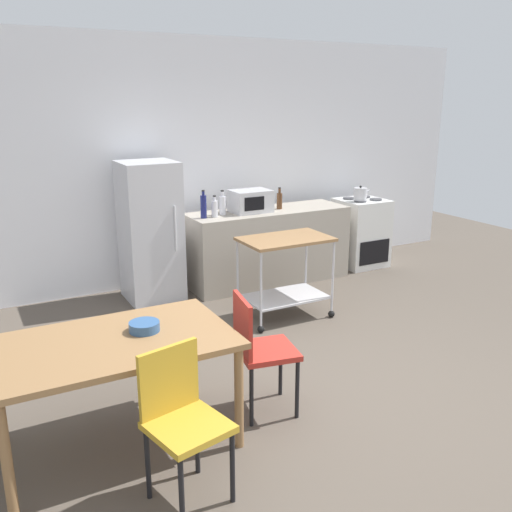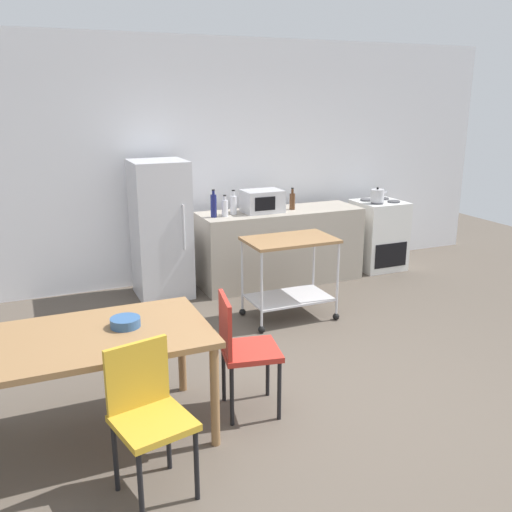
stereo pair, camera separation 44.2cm
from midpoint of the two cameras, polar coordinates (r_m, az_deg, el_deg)
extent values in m
plane|color=brown|center=(4.51, 9.41, -13.77)|extent=(12.00, 12.00, 0.00)
cube|color=white|center=(6.86, -4.63, 9.49)|extent=(8.40, 0.12, 2.90)
cube|color=#A89E8E|center=(6.85, 4.33, 0.97)|extent=(2.00, 0.64, 0.90)
cube|color=olive|center=(3.71, -13.11, -8.16)|extent=(1.50, 0.90, 0.04)
cylinder|color=olive|center=(3.71, -0.72, -14.21)|extent=(0.06, 0.06, 0.71)
cylinder|color=olive|center=(4.36, -4.70, -9.42)|extent=(0.06, 0.06, 0.71)
cube|color=#B72D23|center=(4.04, 2.62, -9.72)|extent=(0.47, 0.47, 0.04)
cube|color=#B72D23|center=(3.91, 0.09, -7.07)|extent=(0.10, 0.38, 0.40)
cylinder|color=black|center=(4.05, 5.61, -13.59)|extent=(0.03, 0.03, 0.45)
cylinder|color=black|center=(4.34, 4.18, -11.45)|extent=(0.03, 0.03, 0.45)
cylinder|color=black|center=(3.97, 0.80, -14.19)|extent=(0.03, 0.03, 0.45)
cylinder|color=black|center=(4.26, -0.30, -11.95)|extent=(0.03, 0.03, 0.45)
cube|color=gold|center=(3.26, -6.48, -16.67)|extent=(0.48, 0.48, 0.04)
cube|color=gold|center=(3.28, -8.20, -11.99)|extent=(0.38, 0.11, 0.40)
cylinder|color=black|center=(3.21, -7.54, -22.62)|extent=(0.03, 0.03, 0.45)
cylinder|color=black|center=(3.35, -2.09, -20.63)|extent=(0.03, 0.03, 0.45)
cylinder|color=black|center=(3.46, -10.43, -19.59)|extent=(0.03, 0.03, 0.45)
cylinder|color=black|center=(3.58, -5.30, -17.94)|extent=(0.03, 0.03, 0.45)
cube|color=white|center=(7.63, 13.98, 2.09)|extent=(0.60, 0.60, 0.90)
cube|color=black|center=(7.45, 15.27, 0.05)|extent=(0.48, 0.01, 0.32)
cylinder|color=#47474C|center=(7.37, 13.96, 5.27)|extent=(0.16, 0.16, 0.02)
cylinder|color=#47474C|center=(7.52, 15.55, 5.37)|extent=(0.16, 0.16, 0.02)
cylinder|color=#47474C|center=(7.56, 12.87, 5.60)|extent=(0.16, 0.16, 0.02)
cylinder|color=#47474C|center=(7.71, 14.45, 5.70)|extent=(0.16, 0.16, 0.02)
cube|color=silver|center=(6.35, -7.75, 2.67)|extent=(0.60, 0.60, 1.55)
cylinder|color=silver|center=(6.08, -5.33, 2.92)|extent=(0.02, 0.02, 0.50)
cube|color=olive|center=(5.62, 5.75, 1.62)|extent=(0.90, 0.56, 0.03)
cube|color=silver|center=(5.80, 5.58, -4.27)|extent=(0.83, 0.52, 0.02)
cylinder|color=silver|center=(5.33, 2.97, -3.44)|extent=(0.02, 0.02, 0.76)
sphere|color=black|center=(5.48, 2.90, -7.54)|extent=(0.07, 0.07, 0.07)
cylinder|color=silver|center=(5.73, 10.53, -2.29)|extent=(0.02, 0.02, 0.76)
sphere|color=black|center=(5.87, 10.33, -6.14)|extent=(0.07, 0.07, 0.07)
cylinder|color=silver|center=(5.76, 0.78, -1.93)|extent=(0.02, 0.02, 0.76)
sphere|color=black|center=(5.90, 0.76, -5.76)|extent=(0.07, 0.07, 0.07)
cylinder|color=silver|center=(6.13, 7.97, -0.96)|extent=(0.02, 0.02, 0.76)
sphere|color=black|center=(6.27, 7.82, -4.59)|extent=(0.07, 0.07, 0.07)
cylinder|color=navy|center=(6.32, -2.35, 5.10)|extent=(0.07, 0.07, 0.26)
cylinder|color=navy|center=(6.29, -2.37, 6.46)|extent=(0.03, 0.03, 0.05)
cylinder|color=black|center=(6.29, -2.37, 6.73)|extent=(0.03, 0.03, 0.01)
cylinder|color=silver|center=(6.37, -1.21, 4.87)|extent=(0.07, 0.07, 0.19)
cylinder|color=silver|center=(6.35, -1.22, 5.91)|extent=(0.03, 0.03, 0.05)
cylinder|color=black|center=(6.34, -1.22, 6.18)|extent=(0.04, 0.04, 0.01)
cylinder|color=silver|center=(6.48, -0.36, 5.19)|extent=(0.07, 0.07, 0.21)
cylinder|color=silver|center=(6.46, -0.36, 6.38)|extent=(0.03, 0.03, 0.06)
cylinder|color=black|center=(6.45, -0.36, 6.70)|extent=(0.04, 0.04, 0.01)
cube|color=silver|center=(6.62, 2.57, 5.61)|extent=(0.46, 0.34, 0.26)
cube|color=black|center=(6.45, 2.92, 5.33)|extent=(0.25, 0.01, 0.16)
cylinder|color=#4C2D19|center=(6.80, 5.59, 5.54)|extent=(0.07, 0.07, 0.19)
cylinder|color=#4C2D19|center=(6.78, 5.62, 6.58)|extent=(0.03, 0.03, 0.06)
cylinder|color=black|center=(6.77, 5.63, 6.88)|extent=(0.03, 0.03, 0.01)
cylinder|color=#33598C|center=(3.77, -9.93, -6.74)|extent=(0.20, 0.20, 0.06)
cylinder|color=silver|center=(7.37, 13.98, 5.99)|extent=(0.17, 0.17, 0.16)
sphere|color=black|center=(7.36, 14.03, 6.71)|extent=(0.03, 0.03, 0.03)
cylinder|color=silver|center=(7.44, 14.70, 6.21)|extent=(0.08, 0.02, 0.07)
camera|label=1|loc=(0.22, -87.54, 0.70)|focal=39.18mm
camera|label=2|loc=(0.22, 92.46, -0.70)|focal=39.18mm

